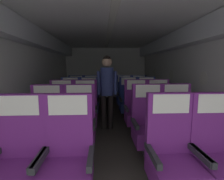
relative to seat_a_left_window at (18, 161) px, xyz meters
name	(u,v)px	position (x,y,z in m)	size (l,w,h in m)	color
ground	(110,125)	(1.01, 2.26, -0.48)	(3.81, 7.83, 0.02)	#3D3833
fuselage_shell	(109,57)	(1.01, 2.56, 1.16)	(3.69, 7.48, 2.27)	silver
seat_a_left_window	(18,161)	(0.00, 0.00, 0.00)	(0.51, 0.51, 1.11)	#38383D
seat_a_left_aisle	(68,160)	(0.48, -0.01, 0.00)	(0.51, 0.51, 1.11)	#38383D
seat_a_right_aisle	(218,156)	(2.01, -0.02, 0.00)	(0.51, 0.51, 1.11)	#38383D
seat_a_right_window	(172,157)	(1.54, -0.01, 0.00)	(0.51, 0.51, 1.11)	#38383D
seat_b_left_window	(47,128)	(-0.02, 0.90, 0.00)	(0.51, 0.51, 1.11)	#38383D
seat_b_left_aisle	(79,127)	(0.47, 0.92, 0.00)	(0.51, 0.51, 1.11)	#38383D
seat_b_right_aisle	(177,125)	(2.01, 0.92, 0.00)	(0.51, 0.51, 1.11)	#38383D
seat_b_right_window	(148,126)	(1.54, 0.90, 0.00)	(0.51, 0.51, 1.11)	#38383D
seat_c_left_window	(61,112)	(-0.02, 1.82, 0.00)	(0.51, 0.51, 1.11)	#38383D
seat_c_left_aisle	(85,111)	(0.47, 1.81, 0.00)	(0.51, 0.51, 1.11)	#38383D
seat_c_right_aisle	(159,110)	(2.03, 1.84, 0.00)	(0.51, 0.51, 1.11)	#38383D
seat_c_right_window	(137,110)	(1.55, 1.82, 0.00)	(0.51, 0.51, 1.11)	#38383D
seat_d_left_window	(70,102)	(-0.01, 2.75, 0.00)	(0.51, 0.51, 1.11)	#38383D
seat_d_left_aisle	(89,102)	(0.47, 2.76, 0.00)	(0.51, 0.51, 1.11)	#38383D
seat_d_right_aisle	(147,101)	(2.02, 2.75, 0.00)	(0.51, 0.51, 1.11)	#38383D
seat_d_right_window	(129,101)	(1.53, 2.76, 0.00)	(0.51, 0.51, 1.11)	#38383D
seat_e_left_window	(76,96)	(0.00, 3.67, 0.00)	(0.51, 0.51, 1.11)	#38383D
seat_e_left_aisle	(91,96)	(0.47, 3.66, 0.00)	(0.51, 0.51, 1.11)	#38383D
seat_e_right_aisle	(139,95)	(2.02, 3.66, 0.00)	(0.51, 0.51, 1.11)	#38383D
seat_e_right_window	(124,96)	(1.53, 3.66, 0.00)	(0.51, 0.51, 1.11)	#38383D
flight_attendant	(107,84)	(0.93, 2.03, 0.53)	(0.43, 0.28, 1.62)	black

